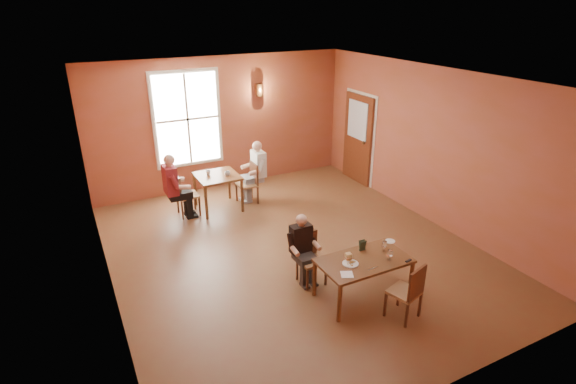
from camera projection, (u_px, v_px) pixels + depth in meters
name	position (u px, v px, depth m)	size (l,w,h in m)	color
ground	(293.00, 250.00, 7.97)	(6.00, 7.00, 0.01)	brown
wall_back	(222.00, 123.00, 10.24)	(6.00, 0.04, 3.00)	brown
wall_front	(456.00, 279.00, 4.52)	(6.00, 0.04, 3.00)	brown
wall_left	(99.00, 206.00, 6.12)	(0.04, 7.00, 3.00)	brown
wall_right	(431.00, 146.00, 8.64)	(0.04, 7.00, 3.00)	brown
ceiling	(294.00, 78.00, 6.79)	(6.00, 7.00, 0.04)	white
window	(187.00, 119.00, 9.79)	(1.36, 0.10, 1.96)	white
door	(357.00, 139.00, 10.67)	(0.12, 1.04, 2.10)	maroon
wall_sconce	(259.00, 90.00, 10.26)	(0.16, 0.16, 0.28)	brown
main_table	(363.00, 278.00, 6.62)	(1.34, 0.75, 0.63)	brown
chair_diner_main	(312.00, 260.00, 6.91)	(0.36, 0.36, 0.82)	brown
diner_main	(313.00, 253.00, 6.83)	(0.43, 0.43, 1.07)	#453124
chair_empty	(404.00, 291.00, 6.14)	(0.38, 0.38, 0.85)	#502C11
plate_food	(350.00, 263.00, 6.38)	(0.23, 0.23, 0.03)	white
sandwich	(348.00, 257.00, 6.46)	(0.08, 0.08, 0.10)	tan
goblet_a	(384.00, 246.00, 6.70)	(0.07, 0.07, 0.17)	silver
goblet_c	(390.00, 255.00, 6.46)	(0.07, 0.07, 0.18)	white
menu_stand	(362.00, 245.00, 6.71)	(0.10, 0.05, 0.17)	#23392A
knife	(373.00, 268.00, 6.29)	(0.18, 0.01, 0.00)	silver
napkin	(347.00, 274.00, 6.15)	(0.17, 0.17, 0.01)	white
side_plate	(390.00, 241.00, 6.99)	(0.15, 0.15, 0.01)	white
sunglasses	(408.00, 261.00, 6.47)	(0.11, 0.03, 0.01)	black
second_table	(218.00, 192.00, 9.44)	(0.85, 0.85, 0.75)	brown
chair_diner_white	(247.00, 184.00, 9.69)	(0.39, 0.39, 0.88)	#512E15
diner_white	(248.00, 175.00, 9.62)	(0.51, 0.51, 1.28)	white
chair_diner_maroon	(188.00, 194.00, 9.14)	(0.39, 0.39, 0.89)	#462A15
diner_maroon	(185.00, 185.00, 9.04)	(0.53, 0.53, 1.33)	maroon
cup_a	(227.00, 173.00, 9.26)	(0.11, 0.11, 0.09)	white
cup_b	(208.00, 173.00, 9.29)	(0.10, 0.10, 0.10)	silver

